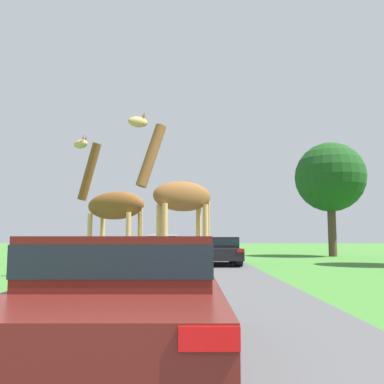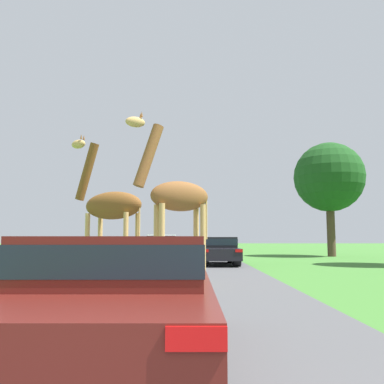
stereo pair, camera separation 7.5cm
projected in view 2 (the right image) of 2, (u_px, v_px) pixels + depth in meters
road at (184, 255)px, 29.98m from camera, size 6.75×120.00×0.00m
giraffe_near_road at (177, 198)px, 11.62m from camera, size 2.48×1.32×4.85m
giraffe_companion at (112, 206)px, 12.83m from camera, size 2.74×1.71×4.74m
car_lead_maroon at (123, 293)px, 4.45m from camera, size 1.97×4.29×1.34m
car_queue_right at (221, 250)px, 19.47m from camera, size 1.79×4.16×1.31m
car_queue_left at (164, 245)px, 27.42m from camera, size 2.00×4.11×1.47m
car_far_ahead at (155, 248)px, 22.94m from camera, size 1.71×3.93×1.28m
tree_right_cluster at (331, 178)px, 27.76m from camera, size 4.74×4.74×7.76m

